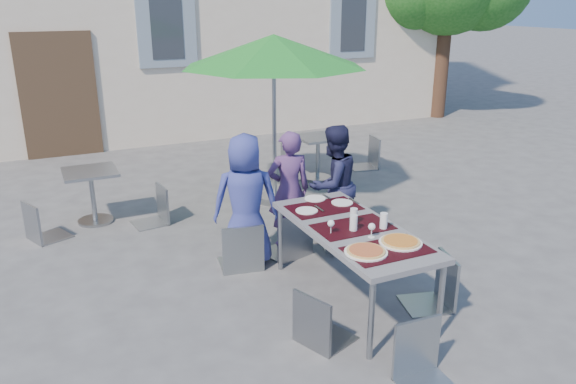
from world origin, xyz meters
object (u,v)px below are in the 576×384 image
chair_5 (427,320)px  cafe_table_1 (318,151)px  chair_1 (291,205)px  bg_chair_l_1 (293,141)px  chair_2 (342,209)px  pizza_near_right (401,242)px  dining_table (353,232)px  chair_4 (440,251)px  pizza_near_left (366,251)px  chair_0 (241,218)px  bg_chair_l_0 (36,198)px  patio_umbrella (274,52)px  child_2 (333,185)px  child_0 (246,200)px  bg_chair_r_1 (369,134)px  cafe_table_0 (92,189)px  chair_3 (320,287)px  bg_chair_r_0 (154,183)px  child_1 (289,190)px

chair_5 → cafe_table_1: 5.05m
chair_1 → bg_chair_l_1: size_ratio=1.03×
chair_2 → bg_chair_l_1: size_ratio=0.86×
pizza_near_right → chair_5: chair_5 is taller
dining_table → chair_4: size_ratio=1.97×
chair_5 → pizza_near_left: bearing=94.3°
chair_0 → bg_chair_l_0: (-1.89, 1.71, -0.05)m
pizza_near_right → patio_umbrella: bearing=85.1°
child_2 → chair_0: size_ratio=1.41×
chair_0 → cafe_table_1: bearing=48.1°
chair_1 → pizza_near_right: bearing=-80.1°
chair_2 → chair_4: (0.19, -1.45, 0.05)m
chair_2 → dining_table: bearing=-115.4°
child_0 → bg_chair_l_1: (1.79, 2.59, -0.13)m
chair_2 → chair_4: 1.46m
pizza_near_left → patio_umbrella: size_ratio=0.14×
child_2 → bg_chair_r_1: child_2 is taller
bg_chair_r_1 → child_2: bearing=-130.4°
chair_2 → cafe_table_1: chair_2 is taller
bg_chair_l_1 → cafe_table_0: bearing=-167.9°
chair_2 → bg_chair_l_0: size_ratio=0.94×
chair_3 → bg_chair_r_0: bearing=101.0°
child_1 → child_2: (0.52, -0.09, 0.02)m
chair_0 → bg_chair_r_1: 4.24m
pizza_near_right → cafe_table_1: pizza_near_right is taller
pizza_near_left → child_2: size_ratio=0.26×
cafe_table_0 → bg_chair_r_0: bearing=-25.8°
child_0 → chair_4: (1.28, -1.59, -0.17)m
chair_4 → bg_chair_l_1: bearing=83.0°
dining_table → cafe_table_0: dining_table is taller
bg_chair_l_0 → cafe_table_1: size_ratio=1.31×
pizza_near_right → chair_4: chair_4 is taller
chair_2 → patio_umbrella: (-0.03, 1.81, 1.57)m
bg_chair_r_0 → bg_chair_r_1: size_ratio=0.92×
child_2 → chair_2: 0.34m
bg_chair_l_1 → bg_chair_r_1: 1.40m
child_0 → chair_5: (0.46, -2.45, -0.19)m
chair_4 → bg_chair_l_0: bearing=135.9°
chair_5 → dining_table: bearing=83.8°
chair_1 → bg_chair_r_0: chair_1 is taller
chair_3 → chair_4: 1.29m
chair_2 → chair_4: chair_4 is taller
chair_0 → cafe_table_1: chair_0 is taller
chair_0 → chair_1: 0.61m
pizza_near_right → bg_chair_r_0: bg_chair_r_0 is taller
chair_1 → chair_2: size_ratio=1.20×
child_0 → chair_2: size_ratio=1.68×
pizza_near_right → bg_chair_l_0: bearing=130.5°
child_2 → chair_0: (-1.23, -0.25, -0.12)m
chair_4 → dining_table: bearing=148.4°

